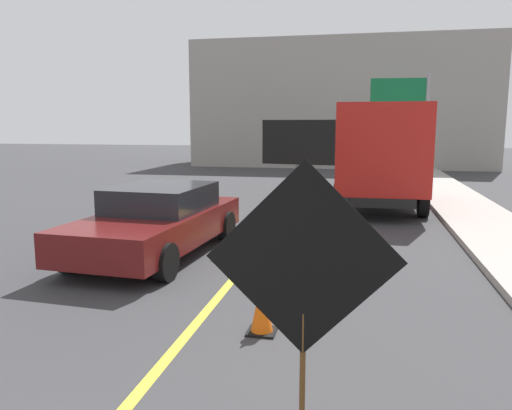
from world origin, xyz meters
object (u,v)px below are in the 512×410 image
object	(u,v)px
roadwork_sign	(304,264)
traffic_cone_mid_lane	(278,256)
arrow_board_trailer	(297,222)
box_truck	(380,151)
traffic_cone_near_sign	(262,306)
pickup_car	(158,220)
highway_guide_sign	(410,107)

from	to	relation	value
roadwork_sign	traffic_cone_mid_lane	distance (m)	4.54
arrow_board_trailer	box_truck	xyz separation A→B (m)	(1.93, 5.95, 1.27)
traffic_cone_mid_lane	roadwork_sign	bearing A→B (deg)	-78.00
arrow_board_trailer	traffic_cone_near_sign	xyz separation A→B (m)	(0.17, -4.88, -0.13)
pickup_car	traffic_cone_near_sign	world-z (taller)	pickup_car
roadwork_sign	traffic_cone_near_sign	world-z (taller)	roadwork_sign
roadwork_sign	pickup_car	size ratio (longest dim) A/B	0.48
pickup_car	highway_guide_sign	size ratio (longest dim) A/B	0.97
box_truck	traffic_cone_mid_lane	world-z (taller)	box_truck
traffic_cone_near_sign	highway_guide_sign	bearing A→B (deg)	80.13
highway_guide_sign	traffic_cone_mid_lane	bearing A→B (deg)	-101.79
traffic_cone_near_sign	arrow_board_trailer	bearing A→B (deg)	92.03
box_truck	traffic_cone_near_sign	size ratio (longest dim) A/B	10.28
pickup_car	traffic_cone_mid_lane	xyz separation A→B (m)	(2.62, -1.01, -0.33)
pickup_car	traffic_cone_mid_lane	distance (m)	2.83
pickup_car	roadwork_sign	bearing A→B (deg)	-56.41
arrow_board_trailer	box_truck	world-z (taller)	box_truck
arrow_board_trailer	box_truck	size ratio (longest dim) A/B	0.36
box_truck	traffic_cone_near_sign	bearing A→B (deg)	-99.21
pickup_car	traffic_cone_mid_lane	bearing A→B (deg)	-21.12
box_truck	pickup_car	distance (m)	8.79
box_truck	pickup_car	xyz separation A→B (m)	(-4.56, -7.44, -1.05)
box_truck	highway_guide_sign	distance (m)	9.10
highway_guide_sign	traffic_cone_near_sign	world-z (taller)	highway_guide_sign
highway_guide_sign	traffic_cone_near_sign	distance (m)	20.15
roadwork_sign	arrow_board_trailer	size ratio (longest dim) A/B	0.86
roadwork_sign	box_truck	bearing A→B (deg)	85.41
box_truck	pickup_car	world-z (taller)	box_truck
pickup_car	highway_guide_sign	bearing A→B (deg)	69.04
arrow_board_trailer	highway_guide_sign	world-z (taller)	highway_guide_sign
roadwork_sign	traffic_cone_mid_lane	xyz separation A→B (m)	(-0.92, 4.31, -1.11)
pickup_car	traffic_cone_mid_lane	world-z (taller)	pickup_car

